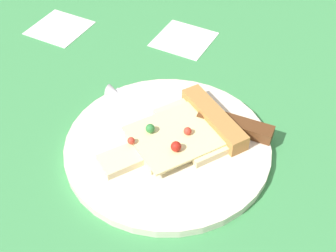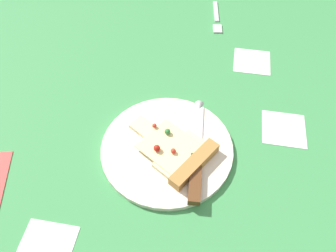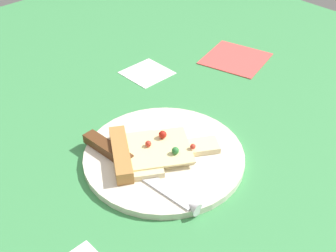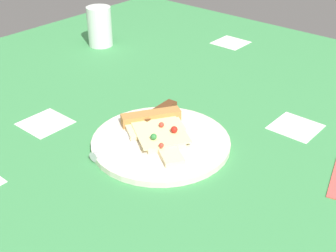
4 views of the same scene
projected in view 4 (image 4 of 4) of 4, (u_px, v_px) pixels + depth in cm
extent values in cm
cube|color=#3D8C4C|center=(166.00, 146.00, 88.33)|extent=(152.99, 152.99, 3.00)
cube|color=white|center=(295.00, 128.00, 91.70)|extent=(9.00, 9.00, 0.20)
cube|color=white|center=(45.00, 124.00, 93.06)|extent=(9.00, 9.00, 0.20)
cube|color=white|center=(231.00, 43.00, 133.84)|extent=(9.00, 9.00, 0.20)
cylinder|color=silver|center=(161.00, 142.00, 85.68)|extent=(26.37, 26.37, 1.16)
cube|color=beige|center=(155.00, 127.00, 88.42)|extent=(12.50, 10.95, 1.00)
cube|color=beige|center=(163.00, 142.00, 83.90)|extent=(9.08, 8.58, 1.00)
cube|color=beige|center=(171.00, 156.00, 79.78)|extent=(5.82, 6.32, 1.00)
cube|color=#F2E099|center=(159.00, 132.00, 85.62)|extent=(13.12, 13.37, 0.30)
cube|color=#B27A3D|center=(151.00, 117.00, 90.59)|extent=(11.53, 8.61, 2.20)
sphere|color=red|center=(162.00, 124.00, 86.78)|extent=(1.01, 1.01, 1.01)
sphere|color=red|center=(161.00, 145.00, 80.48)|extent=(0.92, 0.92, 0.92)
sphere|color=#2D7A38|center=(154.00, 137.00, 82.73)|extent=(1.19, 1.19, 1.19)
sphere|color=#B21E14|center=(173.00, 130.00, 84.54)|extent=(1.31, 1.31, 1.31)
cube|color=silver|center=(120.00, 140.00, 84.91)|extent=(12.11, 2.83, 0.30)
cone|color=silver|center=(97.00, 155.00, 80.76)|extent=(2.13, 2.13, 2.00)
cube|color=#593319|center=(159.00, 113.00, 92.86)|extent=(10.13, 2.89, 1.60)
cylinder|color=silver|center=(100.00, 26.00, 129.31)|extent=(6.96, 6.96, 11.23)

